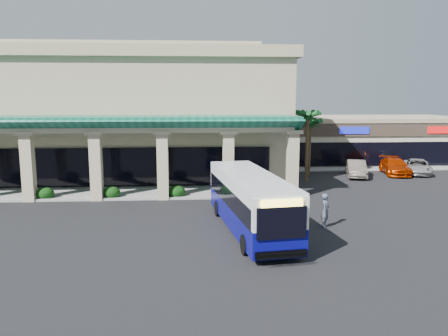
{
  "coord_description": "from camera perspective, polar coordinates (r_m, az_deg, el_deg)",
  "views": [
    {
      "loc": [
        -0.72,
        -24.55,
        6.85
      ],
      "look_at": [
        1.18,
        4.83,
        2.2
      ],
      "focal_mm": 35.0,
      "sensor_mm": 36.0,
      "label": 1
    }
  ],
  "objects": [
    {
      "name": "broadleaf_tree",
      "position": [
        44.54,
        6.96,
        3.18
      ],
      "size": [
        2.6,
        2.6,
        4.81
      ],
      "primitive_type": null,
      "color": "black",
      "rests_on": "ground"
    },
    {
      "name": "car_gray",
      "position": [
        44.13,
        23.91,
        0.16
      ],
      "size": [
        3.95,
        5.41,
        1.37
      ],
      "primitive_type": "imported",
      "rotation": [
        0.0,
        0.0,
        -0.39
      ],
      "color": "#A4A4A4",
      "rests_on": "ground"
    },
    {
      "name": "car_red",
      "position": [
        43.13,
        21.4,
        0.21
      ],
      "size": [
        3.02,
        5.41,
        1.48
      ],
      "primitive_type": "imported",
      "rotation": [
        0.0,
        0.0,
        -0.19
      ],
      "color": "#AA2900",
      "rests_on": "ground"
    },
    {
      "name": "main_building",
      "position": [
        41.22,
        -13.98,
        7.08
      ],
      "size": [
        30.8,
        14.8,
        11.35
      ],
      "primitive_type": null,
      "color": "tan",
      "rests_on": "ground"
    },
    {
      "name": "pedestrian",
      "position": [
        24.19,
        13.13,
        -5.43
      ],
      "size": [
        0.72,
        0.81,
        1.86
      ],
      "primitive_type": "imported",
      "rotation": [
        0.0,
        0.0,
        1.05
      ],
      "color": "#4C5362",
      "rests_on": "ground"
    },
    {
      "name": "transit_bus",
      "position": [
        22.94,
        3.38,
        -4.53
      ],
      "size": [
        3.9,
        10.97,
        3.0
      ],
      "primitive_type": null,
      "rotation": [
        0.0,
        0.0,
        0.13
      ],
      "color": "#090977",
      "rests_on": "ground"
    },
    {
      "name": "strip_mall",
      "position": [
        52.22,
        17.35,
        3.73
      ],
      "size": [
        22.5,
        12.5,
        4.9
      ],
      "primitive_type": null,
      "color": "beige",
      "rests_on": "ground"
    },
    {
      "name": "palm_0",
      "position": [
        36.9,
        10.8,
        3.29
      ],
      "size": [
        2.4,
        2.4,
        6.6
      ],
      "primitive_type": null,
      "color": "#12451A",
      "rests_on": "ground"
    },
    {
      "name": "ground",
      "position": [
        25.5,
        -1.96,
        -6.61
      ],
      "size": [
        110.0,
        110.0,
        0.0
      ],
      "primitive_type": "plane",
      "color": "black"
    },
    {
      "name": "car_white",
      "position": [
        40.58,
        16.88,
        -0.07
      ],
      "size": [
        2.69,
        4.77,
        1.49
      ],
      "primitive_type": "imported",
      "rotation": [
        0.0,
        0.0,
        -0.26
      ],
      "color": "#72665B",
      "rests_on": "ground"
    },
    {
      "name": "palm_1",
      "position": [
        40.08,
        11.11,
        3.15
      ],
      "size": [
        2.4,
        2.4,
        5.8
      ],
      "primitive_type": null,
      "color": "#12451A",
      "rests_on": "ground"
    },
    {
      "name": "arcade",
      "position": [
        32.43,
        -16.65,
        1.51
      ],
      "size": [
        30.0,
        6.2,
        5.7
      ],
      "primitive_type": null,
      "color": "#0F5F4A",
      "rests_on": "ground"
    }
  ]
}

